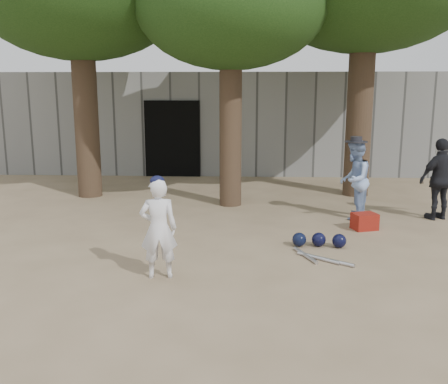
{
  "coord_description": "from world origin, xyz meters",
  "views": [
    {
      "loc": [
        0.94,
        -6.6,
        2.53
      ],
      "look_at": [
        0.6,
        1.0,
        0.95
      ],
      "focal_mm": 40.0,
      "sensor_mm": 36.0,
      "label": 1
    }
  ],
  "objects_px": {
    "boy_player": "(159,229)",
    "red_bag": "(365,221)",
    "spectator_blue": "(354,180)",
    "spectator_dark": "(440,179)"
  },
  "relations": [
    {
      "from": "boy_player",
      "to": "spectator_blue",
      "type": "relative_size",
      "value": 0.88
    },
    {
      "from": "boy_player",
      "to": "red_bag",
      "type": "bearing_deg",
      "value": -151.1
    },
    {
      "from": "spectator_dark",
      "to": "red_bag",
      "type": "height_order",
      "value": "spectator_dark"
    },
    {
      "from": "boy_player",
      "to": "red_bag",
      "type": "relative_size",
      "value": 3.27
    },
    {
      "from": "boy_player",
      "to": "spectator_dark",
      "type": "distance_m",
      "value": 5.97
    },
    {
      "from": "boy_player",
      "to": "spectator_blue",
      "type": "height_order",
      "value": "spectator_blue"
    },
    {
      "from": "spectator_blue",
      "to": "red_bag",
      "type": "height_order",
      "value": "spectator_blue"
    },
    {
      "from": "spectator_dark",
      "to": "red_bag",
      "type": "bearing_deg",
      "value": 6.84
    },
    {
      "from": "spectator_blue",
      "to": "spectator_dark",
      "type": "xyz_separation_m",
      "value": [
        1.67,
        0.0,
        0.02
      ]
    },
    {
      "from": "spectator_dark",
      "to": "boy_player",
      "type": "bearing_deg",
      "value": 13.9
    }
  ]
}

